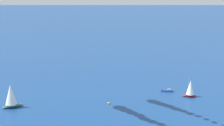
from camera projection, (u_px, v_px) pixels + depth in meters
motorboat_near_centre at (167, 91)px, 176.63m from camera, size 6.70×2.58×1.89m
sailboat_inshore at (11, 96)px, 152.28m from camera, size 9.05×8.60×12.59m
sailboat_ahead at (190, 88)px, 167.54m from camera, size 7.74×4.59×9.74m
marker_buoy at (109, 103)px, 158.03m from camera, size 1.10×1.10×2.10m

